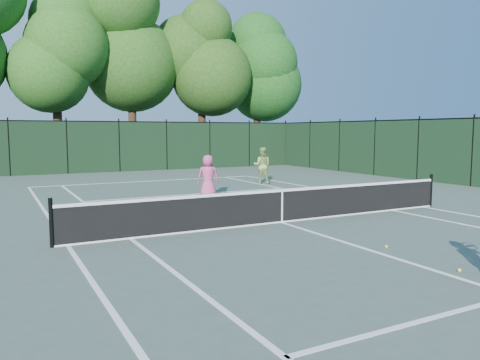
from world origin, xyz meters
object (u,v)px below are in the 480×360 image
loose_ball_near_cart (459,270)px  player_green (262,165)px  loose_ball_midcourt (386,247)px  player_pink (208,176)px

loose_ball_near_cart → player_green: bearing=73.5°
loose_ball_near_cart → loose_ball_midcourt: 1.85m
player_pink → loose_ball_near_cart: 10.43m
player_pink → loose_ball_midcourt: player_pink is taller
player_pink → loose_ball_midcourt: size_ratio=23.52×
loose_ball_near_cart → loose_ball_midcourt: size_ratio=1.00×
player_pink → player_green: (4.21, 3.21, 0.05)m
player_green → loose_ball_midcourt: player_green is taller
player_green → loose_ball_midcourt: bearing=107.7°
player_pink → player_green: bearing=-119.4°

